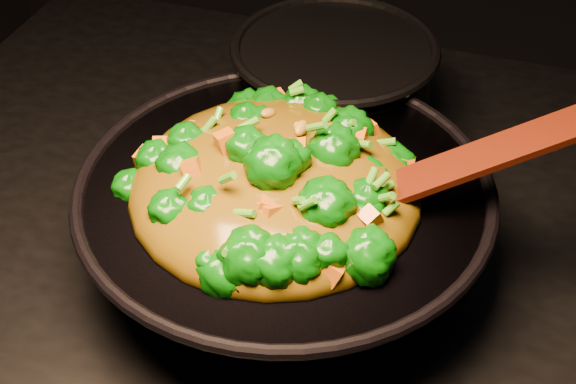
% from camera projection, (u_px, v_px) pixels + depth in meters
% --- Properties ---
extents(wok, '(0.47, 0.47, 0.10)m').
position_uv_depth(wok, '(285.00, 228.00, 0.75)').
color(wok, black).
rests_on(wok, stovetop).
extents(stir_fry, '(0.32, 0.32, 0.09)m').
position_uv_depth(stir_fry, '(275.00, 153.00, 0.68)').
color(stir_fry, '#095906').
rests_on(stir_fry, wok).
extents(spatula, '(0.23, 0.13, 0.10)m').
position_uv_depth(spatula, '(444.00, 171.00, 0.67)').
color(spatula, '#311505').
rests_on(spatula, wok).
extents(back_pot, '(0.25, 0.25, 0.12)m').
position_uv_depth(back_pot, '(333.00, 91.00, 0.91)').
color(back_pot, black).
rests_on(back_pot, stovetop).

